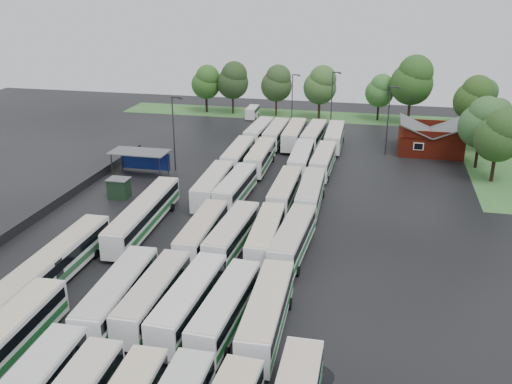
# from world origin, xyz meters

# --- Properties ---
(ground) EXTENTS (160.00, 160.00, 0.00)m
(ground) POSITION_xyz_m (0.00, 0.00, 0.00)
(ground) COLOR black
(ground) RESTS_ON ground
(brick_building) EXTENTS (10.07, 8.60, 5.39)m
(brick_building) POSITION_xyz_m (24.00, 42.77, 1.87)
(brick_building) COLOR maroon
(brick_building) RESTS_ON ground
(wash_shed) EXTENTS (8.20, 4.20, 3.58)m
(wash_shed) POSITION_xyz_m (-17.20, 22.02, 2.99)
(wash_shed) COLOR #2D2D30
(wash_shed) RESTS_ON ground
(utility_hut) EXTENTS (2.70, 2.20, 2.62)m
(utility_hut) POSITION_xyz_m (-16.20, 12.60, 1.32)
(utility_hut) COLOR black
(utility_hut) RESTS_ON ground
(grass_strip_north) EXTENTS (80.00, 10.00, 0.01)m
(grass_strip_north) POSITION_xyz_m (2.00, 64.80, 0.01)
(grass_strip_north) COLOR #36692D
(grass_strip_north) RESTS_ON ground
(grass_strip_east) EXTENTS (10.00, 50.00, 0.01)m
(grass_strip_east) POSITION_xyz_m (34.00, 42.80, 0.01)
(grass_strip_east) COLOR #36692D
(grass_strip_east) RESTS_ON ground
(west_fence) EXTENTS (0.10, 50.00, 1.20)m
(west_fence) POSITION_xyz_m (-22.20, 8.00, 0.60)
(west_fence) COLOR #2D2D30
(west_fence) RESTS_ON ground
(bus_r1c0) EXTENTS (3.16, 12.52, 3.46)m
(bus_r1c0) POSITION_xyz_m (-4.21, -12.71, 1.90)
(bus_r1c0) COLOR white
(bus_r1c0) RESTS_ON ground
(bus_r1c1) EXTENTS (2.51, 11.76, 3.27)m
(bus_r1c1) POSITION_xyz_m (-1.29, -12.08, 1.80)
(bus_r1c1) COLOR white
(bus_r1c1) RESTS_ON ground
(bus_r1c2) EXTENTS (3.06, 12.21, 3.37)m
(bus_r1c2) POSITION_xyz_m (1.90, -12.30, 1.86)
(bus_r1c2) COLOR white
(bus_r1c2) RESTS_ON ground
(bus_r1c3) EXTENTS (3.12, 12.01, 3.31)m
(bus_r1c3) POSITION_xyz_m (5.10, -12.68, 1.82)
(bus_r1c3) COLOR white
(bus_r1c3) RESTS_ON ground
(bus_r1c4) EXTENTS (3.04, 12.54, 3.47)m
(bus_r1c4) POSITION_xyz_m (8.47, -12.68, 1.91)
(bus_r1c4) COLOR white
(bus_r1c4) RESTS_ON ground
(bus_r2c1) EXTENTS (2.70, 11.85, 3.29)m
(bus_r2c1) POSITION_xyz_m (-1.24, 0.91, 1.81)
(bus_r2c1) COLOR white
(bus_r2c1) RESTS_ON ground
(bus_r2c2) EXTENTS (3.08, 12.03, 3.32)m
(bus_r2c2) POSITION_xyz_m (1.95, 1.12, 1.83)
(bus_r2c2) COLOR white
(bus_r2c2) RESTS_ON ground
(bus_r2c3) EXTENTS (3.08, 11.87, 3.27)m
(bus_r2c3) POSITION_xyz_m (5.40, 1.53, 1.80)
(bus_r2c3) COLOR white
(bus_r2c3) RESTS_ON ground
(bus_r2c4) EXTENTS (3.13, 12.35, 3.41)m
(bus_r2c4) POSITION_xyz_m (8.28, 1.18, 1.88)
(bus_r2c4) COLOR white
(bus_r2c4) RESTS_ON ground
(bus_r3c0) EXTENTS (3.05, 12.42, 3.44)m
(bus_r3c0) POSITION_xyz_m (-4.21, 14.70, 1.89)
(bus_r3c0) COLOR white
(bus_r3c0) RESTS_ON ground
(bus_r3c1) EXTENTS (2.84, 11.99, 3.32)m
(bus_r3c1) POSITION_xyz_m (-1.25, 14.80, 1.83)
(bus_r3c1) COLOR white
(bus_r3c1) RESTS_ON ground
(bus_r3c3) EXTENTS (2.63, 11.98, 3.33)m
(bus_r3c3) POSITION_xyz_m (5.04, 14.83, 1.83)
(bus_r3c3) COLOR white
(bus_r3c3) RESTS_ON ground
(bus_r3c4) EXTENTS (2.94, 12.21, 3.38)m
(bus_r3c4) POSITION_xyz_m (8.26, 14.64, 1.86)
(bus_r3c4) COLOR white
(bus_r3c4) RESTS_ON ground
(bus_r4c0) EXTENTS (2.93, 12.33, 3.41)m
(bus_r4c0) POSITION_xyz_m (-4.36, 28.21, 1.88)
(bus_r4c0) COLOR white
(bus_r4c0) RESTS_ON ground
(bus_r4c1) EXTENTS (2.90, 12.19, 3.37)m
(bus_r4c1) POSITION_xyz_m (-1.01, 28.24, 1.86)
(bus_r4c1) COLOR white
(bus_r4c1) RESTS_ON ground
(bus_r4c3) EXTENTS (3.02, 12.41, 3.43)m
(bus_r4c3) POSITION_xyz_m (5.06, 28.39, 1.89)
(bus_r4c3) COLOR white
(bus_r4c3) RESTS_ON ground
(bus_r4c4) EXTENTS (2.69, 11.97, 3.32)m
(bus_r4c4) POSITION_xyz_m (8.25, 28.44, 1.83)
(bus_r4c4) COLOR white
(bus_r4c4) RESTS_ON ground
(bus_r5c0) EXTENTS (2.85, 12.13, 3.36)m
(bus_r5c0) POSITION_xyz_m (-4.31, 42.28, 1.85)
(bus_r5c0) COLOR white
(bus_r5c0) RESTS_ON ground
(bus_r5c1) EXTENTS (2.56, 11.98, 3.33)m
(bus_r5c1) POSITION_xyz_m (-1.30, 42.14, 1.83)
(bus_r5c1) COLOR white
(bus_r5c1) RESTS_ON ground
(bus_r5c2) EXTENTS (2.86, 12.47, 3.46)m
(bus_r5c2) POSITION_xyz_m (1.82, 41.98, 1.90)
(bus_r5c2) COLOR white
(bus_r5c2) RESTS_ON ground
(bus_r5c3) EXTENTS (3.06, 12.42, 3.43)m
(bus_r5c3) POSITION_xyz_m (5.16, 41.96, 1.89)
(bus_r5c3) COLOR white
(bus_r5c3) RESTS_ON ground
(bus_r5c4) EXTENTS (2.84, 12.21, 3.38)m
(bus_r5c4) POSITION_xyz_m (8.60, 42.05, 1.86)
(bus_r5c4) COLOR white
(bus_r5c4) RESTS_ON ground
(artic_bus_west_b) EXTENTS (3.29, 17.96, 3.32)m
(artic_bus_west_b) POSITION_xyz_m (-9.07, 4.05, 1.84)
(artic_bus_west_b) COLOR white
(artic_bus_west_b) RESTS_ON ground
(artic_bus_west_c) EXTENTS (2.74, 18.27, 3.39)m
(artic_bus_west_c) POSITION_xyz_m (-12.21, -9.53, 1.88)
(artic_bus_west_c) COLOR white
(artic_bus_west_c) RESTS_ON ground
(minibus) EXTENTS (2.11, 5.33, 2.31)m
(minibus) POSITION_xyz_m (-9.67, 60.27, 1.28)
(minibus) COLOR white
(minibus) RESTS_ON ground
(tree_north_0) EXTENTS (6.05, 6.05, 10.02)m
(tree_north_0) POSITION_xyz_m (-20.21, 63.40, 6.44)
(tree_north_0) COLOR black
(tree_north_0) RESTS_ON ground
(tree_north_1) EXTENTS (6.57, 6.57, 10.88)m
(tree_north_1) POSITION_xyz_m (-14.49, 63.54, 7.00)
(tree_north_1) COLOR black
(tree_north_1) RESTS_ON ground
(tree_north_2) EXTENTS (6.35, 6.35, 10.52)m
(tree_north_2) POSITION_xyz_m (-5.23, 63.36, 6.77)
(tree_north_2) COLOR #3B2518
(tree_north_2) RESTS_ON ground
(tree_north_3) EXTENTS (6.56, 6.56, 10.87)m
(tree_north_3) POSITION_xyz_m (3.80, 62.05, 6.99)
(tree_north_3) COLOR #312414
(tree_north_3) RESTS_ON ground
(tree_north_4) EXTENTS (5.59, 5.59, 9.26)m
(tree_north_4) POSITION_xyz_m (15.33, 64.12, 5.96)
(tree_north_4) COLOR black
(tree_north_4) RESTS_ON ground
(tree_north_5) EXTENTS (8.08, 8.08, 13.39)m
(tree_north_5) POSITION_xyz_m (21.23, 61.75, 8.61)
(tree_north_5) COLOR #372619
(tree_north_5) RESTS_ON ground
(tree_north_6) EXTENTS (4.85, 4.85, 8.03)m
(tree_north_6) POSITION_xyz_m (33.00, 62.88, 5.16)
(tree_north_6) COLOR black
(tree_north_6) RESTS_ON ground
(tree_east_0) EXTENTS (6.28, 6.28, 10.40)m
(tree_east_0) POSITION_xyz_m (31.86, 29.82, 6.69)
(tree_east_0) COLOR black
(tree_east_0) RESTS_ON ground
(tree_east_1) EXTENTS (6.56, 6.56, 10.87)m
(tree_east_1) POSITION_xyz_m (30.47, 35.89, 6.99)
(tree_east_1) COLOR black
(tree_east_1) RESTS_ON ground
(tree_east_2) EXTENTS (5.42, 5.42, 8.98)m
(tree_east_2) POSITION_xyz_m (33.70, 45.08, 5.78)
(tree_east_2) COLOR #2F1E13
(tree_east_2) RESTS_ON ground
(tree_east_3) EXTENTS (6.77, 6.77, 11.22)m
(tree_east_3) POSITION_xyz_m (31.48, 53.50, 7.22)
(tree_east_3) COLOR #322118
(tree_east_3) RESTS_ON ground
(tree_east_4) EXTENTS (5.84, 5.81, 9.63)m
(tree_east_4) POSITION_xyz_m (33.73, 60.24, 6.19)
(tree_east_4) COLOR #321F10
(tree_east_4) RESTS_ON ground
(lamp_post_ne) EXTENTS (1.69, 0.33, 10.95)m
(lamp_post_ne) POSITION_xyz_m (17.18, 40.13, 6.36)
(lamp_post_ne) COLOR #2D2D30
(lamp_post_ne) RESTS_ON ground
(lamp_post_nw) EXTENTS (1.69, 0.33, 10.96)m
(lamp_post_nw) POSITION_xyz_m (-13.02, 25.00, 6.36)
(lamp_post_nw) COLOR #2D2D30
(lamp_post_nw) RESTS_ON ground
(lamp_post_back_w) EXTENTS (1.54, 0.30, 10.00)m
(lamp_post_back_w) POSITION_xyz_m (-0.55, 54.72, 5.80)
(lamp_post_back_w) COLOR #2D2D30
(lamp_post_back_w) RESTS_ON ground
(lamp_post_back_e) EXTENTS (1.67, 0.33, 10.83)m
(lamp_post_back_e) POSITION_xyz_m (6.93, 53.98, 6.29)
(lamp_post_back_e) COLOR #2D2D30
(lamp_post_back_e) RESTS_ON ground
(puddle_2) EXTENTS (4.90, 4.90, 0.01)m
(puddle_2) POSITION_xyz_m (-10.70, -0.29, 0.00)
(puddle_2) COLOR black
(puddle_2) RESTS_ON ground
(puddle_3) EXTENTS (3.90, 3.90, 0.01)m
(puddle_3) POSITION_xyz_m (7.15, -3.99, 0.00)
(puddle_3) COLOR black
(puddle_3) RESTS_ON ground
(puddle_4) EXTENTS (2.80, 2.80, 0.01)m
(puddle_4) POSITION_xyz_m (12.88, -17.10, 0.00)
(puddle_4) COLOR black
(puddle_4) RESTS_ON ground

